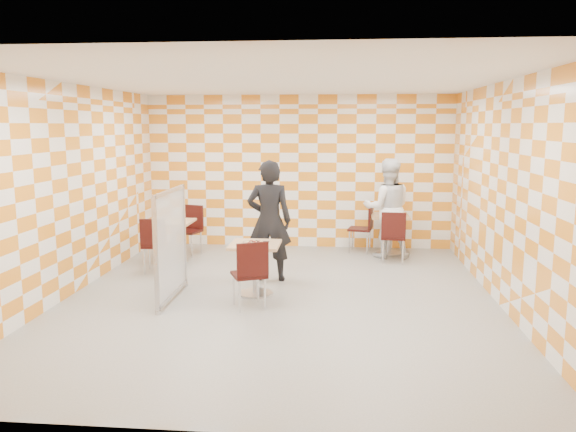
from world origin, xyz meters
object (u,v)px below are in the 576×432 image
object	(u,v)px
main_table	(255,260)
second_table	(389,227)
chair_main_front	(251,270)
chair_second_side	(365,224)
partition	(171,244)
man_dark	(269,221)
chair_empty_far	(191,226)
soda_bottle	(396,209)
man_white	(387,208)
sport_bottle	(382,209)
chair_second_front	(393,233)
chair_empty_near	(155,241)
empty_table	(173,234)

from	to	relation	value
main_table	second_table	size ratio (longest dim) A/B	1.00
chair_main_front	chair_second_side	distance (m)	3.91
partition	man_dark	xyz separation A→B (m)	(1.23, 1.13, 0.15)
chair_empty_far	man_dark	bearing A→B (deg)	-43.82
chair_main_front	soda_bottle	distance (m)	4.13
man_white	chair_empty_far	bearing A→B (deg)	-2.21
second_table	partition	xyz separation A→B (m)	(-3.25, -3.13, 0.28)
soda_bottle	chair_empty_far	bearing A→B (deg)	-174.27
second_table	sport_bottle	size ratio (longest dim) A/B	3.75
partition	man_white	bearing A→B (deg)	42.12
chair_second_side	chair_empty_far	bearing A→B (deg)	-172.24
chair_second_front	chair_empty_near	bearing A→B (deg)	-165.21
chair_second_side	chair_empty_far	world-z (taller)	same
empty_table	man_white	world-z (taller)	man_white
chair_main_front	sport_bottle	size ratio (longest dim) A/B	4.62
sport_bottle	chair_main_front	bearing A→B (deg)	-118.76
chair_empty_far	partition	xyz separation A→B (m)	(0.47, -2.76, 0.25)
partition	soda_bottle	size ratio (longest dim) A/B	6.74
chair_main_front	man_dark	distance (m)	1.53
chair_second_side	soda_bottle	xyz separation A→B (m)	(0.57, -0.06, 0.31)
second_table	chair_empty_near	size ratio (longest dim) A/B	0.81
soda_bottle	chair_empty_near	bearing A→B (deg)	-155.94
chair_second_front	empty_table	bearing A→B (deg)	-175.66
main_table	chair_empty_far	world-z (taller)	chair_empty_far
partition	man_dark	world-z (taller)	man_dark
man_dark	sport_bottle	distance (m)	2.82
empty_table	chair_main_front	bearing A→B (deg)	-53.74
man_white	soda_bottle	xyz separation A→B (m)	(0.18, 0.26, -0.06)
chair_main_front	soda_bottle	xyz separation A→B (m)	(2.20, 3.49, 0.31)
man_dark	main_table	bearing A→B (deg)	80.01
empty_table	chair_second_front	bearing A→B (deg)	4.34
chair_second_front	sport_bottle	world-z (taller)	sport_bottle
chair_main_front	partition	xyz separation A→B (m)	(-1.17, 0.34, 0.25)
chair_empty_near	sport_bottle	xyz separation A→B (m)	(3.80, 1.88, 0.29)
soda_bottle	chair_second_side	bearing A→B (deg)	173.88
empty_table	chair_empty_far	distance (m)	0.69
empty_table	soda_bottle	xyz separation A→B (m)	(3.98, 1.06, 0.34)
man_dark	empty_table	bearing A→B (deg)	-29.81
chair_main_front	chair_second_side	world-z (taller)	same
second_table	man_white	size ratio (longest dim) A/B	0.41
chair_second_front	chair_empty_near	xyz separation A→B (m)	(-3.95, -1.04, 0.00)
main_table	sport_bottle	bearing A→B (deg)	55.26
chair_empty_near	man_white	xyz separation A→B (m)	(3.87, 1.54, 0.37)
chair_empty_near	chair_empty_far	distance (m)	1.44
chair_main_front	man_white	distance (m)	3.82
chair_second_side	empty_table	bearing A→B (deg)	-161.83
partition	man_white	world-z (taller)	man_white
man_white	soda_bottle	bearing A→B (deg)	-128.13
main_table	second_table	xyz separation A→B (m)	(2.13, 2.80, 0.00)
main_table	man_dark	xyz separation A→B (m)	(0.11, 0.79, 0.44)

